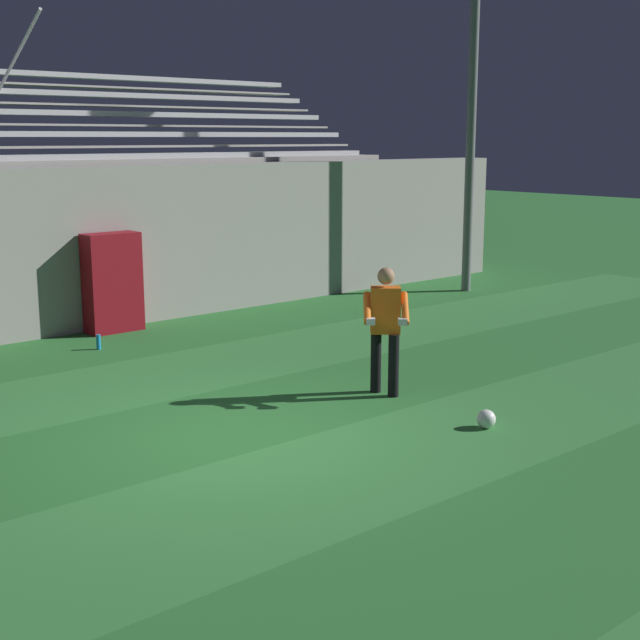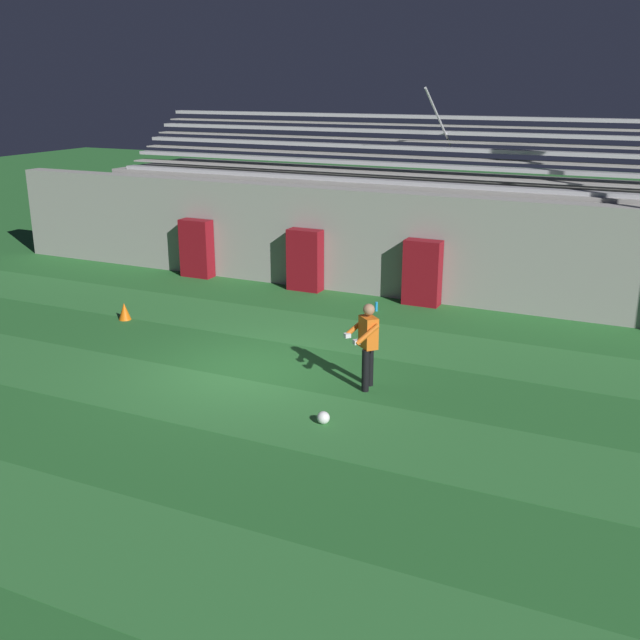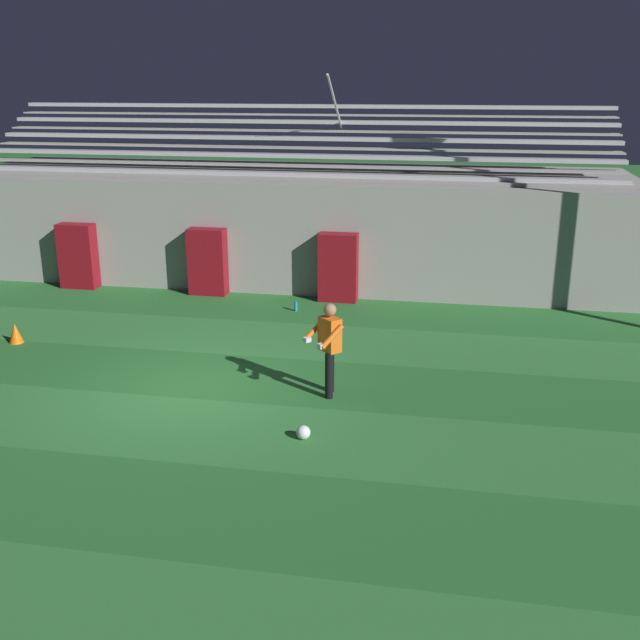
{
  "view_description": "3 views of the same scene",
  "coord_description": "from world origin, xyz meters",
  "px_view_note": "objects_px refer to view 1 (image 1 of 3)",
  "views": [
    {
      "loc": [
        -5.51,
        -7.75,
        3.29
      ],
      "look_at": [
        1.45,
        0.25,
        1.11
      ],
      "focal_mm": 50.0,
      "sensor_mm": 36.0,
      "label": 1
    },
    {
      "loc": [
        7.24,
        -12.12,
        5.57
      ],
      "look_at": [
        2.22,
        -1.4,
        1.78
      ],
      "focal_mm": 42.0,
      "sensor_mm": 36.0,
      "label": 2
    },
    {
      "loc": [
        4.53,
        -11.8,
        5.3
      ],
      "look_at": [
        2.39,
        -0.27,
        1.51
      ],
      "focal_mm": 42.0,
      "sensor_mm": 36.0,
      "label": 3
    }
  ],
  "objects_px": {
    "padding_pillar_gate_right": "(113,283)",
    "water_bottle": "(98,342)",
    "soccer_ball": "(486,419)",
    "goalkeeper": "(385,323)",
    "floodlight_pole": "(474,40)"
  },
  "relations": [
    {
      "from": "soccer_ball",
      "to": "water_bottle",
      "type": "relative_size",
      "value": 0.92
    },
    {
      "from": "padding_pillar_gate_right",
      "to": "floodlight_pole",
      "type": "distance_m",
      "value": 9.08
    },
    {
      "from": "padding_pillar_gate_right",
      "to": "water_bottle",
      "type": "distance_m",
      "value": 1.54
    },
    {
      "from": "soccer_ball",
      "to": "water_bottle",
      "type": "distance_m",
      "value": 6.68
    },
    {
      "from": "padding_pillar_gate_right",
      "to": "water_bottle",
      "type": "relative_size",
      "value": 7.1
    },
    {
      "from": "water_bottle",
      "to": "padding_pillar_gate_right",
      "type": "bearing_deg",
      "value": 51.17
    },
    {
      "from": "floodlight_pole",
      "to": "water_bottle",
      "type": "relative_size",
      "value": 34.99
    },
    {
      "from": "padding_pillar_gate_right",
      "to": "floodlight_pole",
      "type": "height_order",
      "value": "floodlight_pole"
    },
    {
      "from": "soccer_ball",
      "to": "padding_pillar_gate_right",
      "type": "bearing_deg",
      "value": 95.2
    },
    {
      "from": "padding_pillar_gate_right",
      "to": "soccer_ball",
      "type": "distance_m",
      "value": 7.62
    },
    {
      "from": "soccer_ball",
      "to": "water_bottle",
      "type": "xyz_separation_m",
      "value": [
        -1.53,
        6.5,
        0.01
      ]
    },
    {
      "from": "padding_pillar_gate_right",
      "to": "water_bottle",
      "type": "height_order",
      "value": "padding_pillar_gate_right"
    },
    {
      "from": "water_bottle",
      "to": "soccer_ball",
      "type": "bearing_deg",
      "value": -76.72
    },
    {
      "from": "soccer_ball",
      "to": "goalkeeper",
      "type": "bearing_deg",
      "value": 86.95
    },
    {
      "from": "floodlight_pole",
      "to": "goalkeeper",
      "type": "height_order",
      "value": "floodlight_pole"
    }
  ]
}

